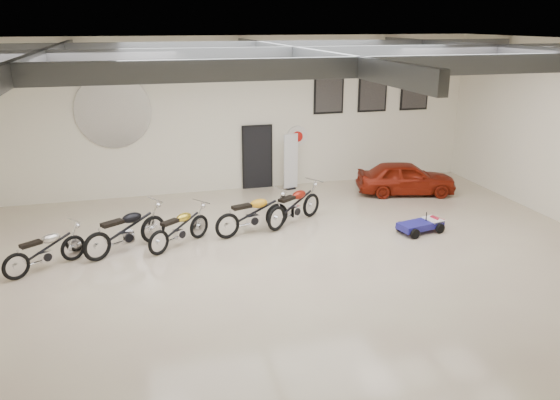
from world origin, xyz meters
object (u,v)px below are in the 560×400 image
object	(u,v)px
motorcycle_silver	(45,249)
motorcycle_black	(125,229)
banner_stand	(291,162)
motorcycle_red	(294,204)
motorcycle_gold	(179,227)
vintage_car	(406,178)
go_kart	(424,222)
motorcycle_yellow	(253,213)

from	to	relation	value
motorcycle_silver	motorcycle_black	bearing A→B (deg)	-15.48
banner_stand	motorcycle_red	bearing A→B (deg)	-118.77
motorcycle_gold	vintage_car	bearing A→B (deg)	-19.17
motorcycle_black	motorcycle_gold	xyz separation A→B (m)	(1.30, -0.01, -0.07)
motorcycle_red	go_kart	xyz separation A→B (m)	(3.20, -1.52, -0.28)
motorcycle_gold	motorcycle_red	bearing A→B (deg)	-23.58
banner_stand	motorcycle_yellow	xyz separation A→B (m)	(-2.11, -3.62, -0.38)
motorcycle_red	banner_stand	bearing A→B (deg)	42.28
motorcycle_red	vintage_car	distance (m)	4.65
motorcycle_black	motorcycle_red	size ratio (longest dim) A/B	1.04
motorcycle_red	motorcycle_gold	bearing A→B (deg)	160.62
banner_stand	go_kart	xyz separation A→B (m)	(2.38, -4.73, -0.66)
banner_stand	motorcycle_yellow	size ratio (longest dim) A/B	0.88
motorcycle_yellow	motorcycle_red	bearing A→B (deg)	1.31
motorcycle_yellow	go_kart	bearing A→B (deg)	-30.46
banner_stand	motorcycle_silver	world-z (taller)	banner_stand
motorcycle_gold	vintage_car	size ratio (longest dim) A/B	0.61
go_kart	vintage_car	world-z (taller)	vintage_car
banner_stand	go_kart	distance (m)	5.33
go_kart	motorcycle_silver	bearing A→B (deg)	167.19
motorcycle_silver	motorcycle_black	size ratio (longest dim) A/B	0.87
vintage_car	motorcycle_yellow	bearing A→B (deg)	124.38
motorcycle_silver	motorcycle_yellow	bearing A→B (deg)	-23.09
motorcycle_silver	motorcycle_gold	world-z (taller)	motorcycle_gold
motorcycle_gold	go_kart	world-z (taller)	motorcycle_gold
motorcycle_black	motorcycle_gold	distance (m)	1.30
banner_stand	vintage_car	distance (m)	3.83
banner_stand	motorcycle_black	bearing A→B (deg)	-157.74
banner_stand	motorcycle_gold	bearing A→B (deg)	-149.88
motorcycle_gold	banner_stand	bearing A→B (deg)	6.97
motorcycle_black	go_kart	size ratio (longest dim) A/B	1.45
motorcycle_red	vintage_car	world-z (taller)	motorcycle_red
banner_stand	motorcycle_red	size ratio (longest dim) A/B	0.88
motorcycle_red	vintage_car	size ratio (longest dim) A/B	0.68
banner_stand	motorcycle_yellow	distance (m)	4.21
motorcycle_black	motorcycle_gold	world-z (taller)	motorcycle_black
motorcycle_silver	motorcycle_gold	distance (m)	3.13
motorcycle_red	motorcycle_silver	bearing A→B (deg)	159.10
banner_stand	vintage_car	size ratio (longest dim) A/B	0.60
motorcycle_silver	motorcycle_gold	bearing A→B (deg)	-23.26
motorcycle_red	motorcycle_yellow	bearing A→B (deg)	164.63
motorcycle_black	motorcycle_gold	bearing A→B (deg)	-32.14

